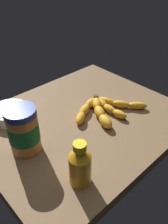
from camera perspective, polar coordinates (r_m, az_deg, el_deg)
name	(u,v)px	position (r cm, az deg, el deg)	size (l,w,h in cm)	color
ground_plane	(81,122)	(89.48, -0.76, -2.61)	(75.98, 63.01, 4.25)	brown
banana_bunch	(104,109)	(90.58, 4.93, 0.79)	(29.98, 20.27, 3.77)	gold
peanut_butter_jar	(24,131)	(72.62, -14.66, -4.67)	(9.74, 9.74, 15.84)	#B27238
honey_bottle	(80,165)	(62.48, -1.00, -13.09)	(6.14, 6.14, 14.53)	orange
small_bowl	(10,113)	(91.49, -17.91, -0.22)	(14.23, 14.23, 4.39)	silver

